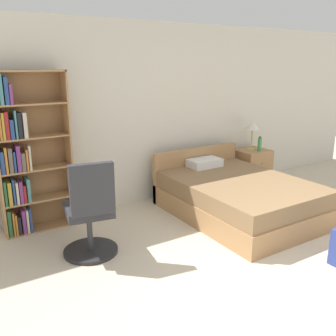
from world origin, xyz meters
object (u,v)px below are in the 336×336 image
bookshelf (24,156)px  water_bottle (260,144)px  office_chair (90,215)px  table_lamp (253,126)px  nightstand (252,167)px  bed (236,196)px

bookshelf → water_bottle: bookshelf is taller
office_chair → water_bottle: office_chair is taller
office_chair → table_lamp: size_ratio=2.22×
table_lamp → bookshelf: bearing=178.5°
office_chair → nightstand: size_ratio=1.78×
office_chair → nightstand: office_chair is taller
bookshelf → table_lamp: (3.64, -0.10, 0.05)m
bookshelf → table_lamp: bookshelf is taller
nightstand → water_bottle: size_ratio=2.53×
bed → water_bottle: 1.44m
bookshelf → bed: (2.53, -0.97, -0.70)m
bookshelf → bed: bookshelf is taller
bookshelf → nightstand: 3.72m
office_chair → table_lamp: 3.40m
bed → nightstand: bearing=37.1°
bed → table_lamp: size_ratio=4.19×
table_lamp → water_bottle: bearing=-70.8°
bed → water_bottle: water_bottle is taller
bed → table_lamp: bearing=38.2°
nightstand → bookshelf: bearing=178.2°
bookshelf → bed: bearing=-20.9°
office_chair → water_bottle: size_ratio=4.50×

